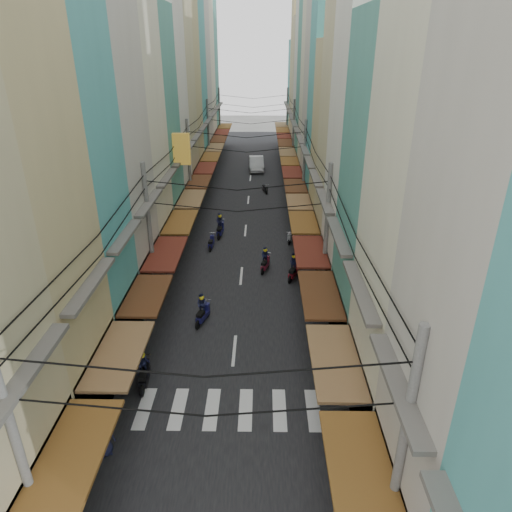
# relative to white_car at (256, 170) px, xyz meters

# --- Properties ---
(ground) EXTENTS (160.00, 160.00, 0.00)m
(ground) POSITION_rel_white_car_xyz_m (-0.64, -33.63, 0.00)
(ground) COLOR slate
(ground) RESTS_ON ground
(road) EXTENTS (10.00, 80.00, 0.02)m
(road) POSITION_rel_white_car_xyz_m (-0.64, -13.63, 0.01)
(road) COLOR black
(road) RESTS_ON ground
(sidewalk_left) EXTENTS (3.00, 80.00, 0.06)m
(sidewalk_left) POSITION_rel_white_car_xyz_m (-7.14, -13.63, 0.03)
(sidewalk_left) COLOR slate
(sidewalk_left) RESTS_ON ground
(sidewalk_right) EXTENTS (3.00, 80.00, 0.06)m
(sidewalk_right) POSITION_rel_white_car_xyz_m (5.86, -13.63, 0.03)
(sidewalk_right) COLOR slate
(sidewalk_right) RESTS_ON ground
(crosswalk) EXTENTS (7.55, 2.40, 0.01)m
(crosswalk) POSITION_rel_white_car_xyz_m (-0.64, -39.63, 0.03)
(crosswalk) COLOR silver
(crosswalk) RESTS_ON ground
(building_row_left) EXTENTS (7.80, 67.67, 23.70)m
(building_row_left) POSITION_rel_white_car_xyz_m (-8.56, -17.07, 9.78)
(building_row_left) COLOR beige
(building_row_left) RESTS_ON ground
(building_row_right) EXTENTS (7.80, 68.98, 22.59)m
(building_row_right) POSITION_rel_white_car_xyz_m (7.28, -17.19, 9.41)
(building_row_right) COLOR teal
(building_row_right) RESTS_ON ground
(utility_poles) EXTENTS (10.20, 66.13, 8.20)m
(utility_poles) POSITION_rel_white_car_xyz_m (-0.64, -18.62, 6.59)
(utility_poles) COLOR slate
(utility_poles) RESTS_ON ground
(white_car) EXTENTS (5.67, 2.44, 1.97)m
(white_car) POSITION_rel_white_car_xyz_m (0.00, 0.00, 0.00)
(white_car) COLOR silver
(white_car) RESTS_ON ground
(bicycle) EXTENTS (1.56, 0.94, 1.00)m
(bicycle) POSITION_rel_white_car_xyz_m (6.53, -34.40, 0.00)
(bicycle) COLOR black
(bicycle) RESTS_ON ground
(moving_scooters) EXTENTS (7.76, 30.71, 1.93)m
(moving_scooters) POSITION_rel_white_car_xyz_m (-1.04, -27.25, 0.53)
(moving_scooters) COLOR black
(moving_scooters) RESTS_ON ground
(parked_scooters) EXTENTS (12.72, 12.56, 1.01)m
(parked_scooters) POSITION_rel_white_car_xyz_m (2.83, -38.29, 0.48)
(parked_scooters) COLOR black
(parked_scooters) RESTS_ON ground
(pedestrians) EXTENTS (13.25, 22.59, 2.06)m
(pedestrians) POSITION_rel_white_car_xyz_m (-4.90, -32.63, 0.99)
(pedestrians) COLOR #261D27
(pedestrians) RESTS_ON ground
(market_umbrella) EXTENTS (2.52, 2.52, 2.65)m
(market_umbrella) POSITION_rel_white_car_xyz_m (5.35, -38.79, 2.34)
(market_umbrella) COLOR #B2B2B7
(market_umbrella) RESTS_ON ground
(traffic_sign) EXTENTS (0.10, 0.57, 2.58)m
(traffic_sign) POSITION_rel_white_car_xyz_m (4.60, -35.76, 1.85)
(traffic_sign) COLOR slate
(traffic_sign) RESTS_ON ground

